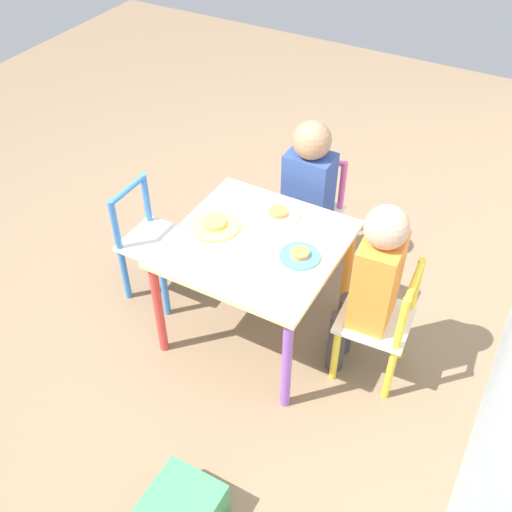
{
  "coord_description": "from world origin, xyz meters",
  "views": [
    {
      "loc": [
        1.49,
        0.83,
        1.93
      ],
      "look_at": [
        0.0,
        0.0,
        0.41
      ],
      "focal_mm": 42.0,
      "sensor_mm": 36.0,
      "label": 1
    }
  ],
  "objects_px": {
    "plate_back": "(300,255)",
    "storage_bin": "(182,510)",
    "child_left": "(307,187)",
    "plate_left": "(278,214)",
    "chair_pink": "(311,215)",
    "kids_table": "(256,255)",
    "child_back": "(372,281)",
    "chair_yellow": "(380,324)",
    "plate_front": "(215,225)",
    "chair_blue": "(151,244)"
  },
  "relations": [
    {
      "from": "chair_blue",
      "to": "child_back",
      "type": "distance_m",
      "value": 0.98
    },
    {
      "from": "plate_back",
      "to": "storage_bin",
      "type": "distance_m",
      "value": 0.94
    },
    {
      "from": "child_back",
      "to": "chair_yellow",
      "type": "bearing_deg",
      "value": 90.0
    },
    {
      "from": "kids_table",
      "to": "storage_bin",
      "type": "distance_m",
      "value": 0.93
    },
    {
      "from": "chair_yellow",
      "to": "storage_bin",
      "type": "height_order",
      "value": "chair_yellow"
    },
    {
      "from": "plate_back",
      "to": "chair_blue",
      "type": "bearing_deg",
      "value": -89.61
    },
    {
      "from": "kids_table",
      "to": "chair_pink",
      "type": "relative_size",
      "value": 1.17
    },
    {
      "from": "kids_table",
      "to": "child_left",
      "type": "distance_m",
      "value": 0.45
    },
    {
      "from": "chair_pink",
      "to": "chair_blue",
      "type": "bearing_deg",
      "value": -134.69
    },
    {
      "from": "plate_front",
      "to": "child_back",
      "type": "bearing_deg",
      "value": 92.88
    },
    {
      "from": "chair_yellow",
      "to": "child_back",
      "type": "relative_size",
      "value": 0.67
    },
    {
      "from": "kids_table",
      "to": "child_left",
      "type": "xyz_separation_m",
      "value": [
        -0.45,
        0.0,
        0.04
      ]
    },
    {
      "from": "kids_table",
      "to": "plate_left",
      "type": "height_order",
      "value": "plate_left"
    },
    {
      "from": "chair_blue",
      "to": "kids_table",
      "type": "bearing_deg",
      "value": -90.0
    },
    {
      "from": "child_left",
      "to": "plate_front",
      "type": "distance_m",
      "value": 0.49
    },
    {
      "from": "chair_blue",
      "to": "storage_bin",
      "type": "xyz_separation_m",
      "value": [
        0.84,
        0.71,
        -0.19
      ]
    },
    {
      "from": "child_back",
      "to": "plate_back",
      "type": "xyz_separation_m",
      "value": [
        0.03,
        -0.27,
        0.03
      ]
    },
    {
      "from": "chair_yellow",
      "to": "plate_left",
      "type": "height_order",
      "value": "chair_yellow"
    },
    {
      "from": "child_back",
      "to": "storage_bin",
      "type": "distance_m",
      "value": 0.99
    },
    {
      "from": "chair_yellow",
      "to": "storage_bin",
      "type": "bearing_deg",
      "value": -23.7
    },
    {
      "from": "child_left",
      "to": "plate_front",
      "type": "xyz_separation_m",
      "value": [
        0.45,
        -0.18,
        0.04
      ]
    },
    {
      "from": "kids_table",
      "to": "plate_left",
      "type": "distance_m",
      "value": 0.2
    },
    {
      "from": "kids_table",
      "to": "plate_back",
      "type": "xyz_separation_m",
      "value": [
        0.0,
        0.18,
        0.08
      ]
    },
    {
      "from": "child_left",
      "to": "plate_front",
      "type": "height_order",
      "value": "child_left"
    },
    {
      "from": "child_back",
      "to": "plate_left",
      "type": "height_order",
      "value": "child_back"
    },
    {
      "from": "chair_pink",
      "to": "plate_left",
      "type": "relative_size",
      "value": 3.09
    },
    {
      "from": "chair_pink",
      "to": "plate_left",
      "type": "height_order",
      "value": "chair_pink"
    },
    {
      "from": "child_left",
      "to": "plate_left",
      "type": "bearing_deg",
      "value": -90.06
    },
    {
      "from": "plate_front",
      "to": "plate_left",
      "type": "bearing_deg",
      "value": 135.0
    },
    {
      "from": "kids_table",
      "to": "chair_pink",
      "type": "height_order",
      "value": "chair_pink"
    },
    {
      "from": "kids_table",
      "to": "chair_pink",
      "type": "xyz_separation_m",
      "value": [
        -0.51,
        0.0,
        -0.15
      ]
    },
    {
      "from": "storage_bin",
      "to": "chair_pink",
      "type": "bearing_deg",
      "value": -171.75
    },
    {
      "from": "child_back",
      "to": "plate_back",
      "type": "height_order",
      "value": "child_back"
    },
    {
      "from": "chair_yellow",
      "to": "chair_pink",
      "type": "distance_m",
      "value": 0.7
    },
    {
      "from": "child_back",
      "to": "storage_bin",
      "type": "xyz_separation_m",
      "value": [
        0.87,
        -0.25,
        -0.39
      ]
    },
    {
      "from": "chair_blue",
      "to": "plate_back",
      "type": "relative_size",
      "value": 3.5
    },
    {
      "from": "chair_pink",
      "to": "child_back",
      "type": "distance_m",
      "value": 0.69
    },
    {
      "from": "plate_front",
      "to": "storage_bin",
      "type": "relative_size",
      "value": 0.87
    },
    {
      "from": "chair_yellow",
      "to": "chair_pink",
      "type": "xyz_separation_m",
      "value": [
        -0.48,
        -0.51,
        0.0
      ]
    },
    {
      "from": "plate_back",
      "to": "storage_bin",
      "type": "height_order",
      "value": "plate_back"
    },
    {
      "from": "child_left",
      "to": "plate_left",
      "type": "relative_size",
      "value": 4.39
    },
    {
      "from": "child_back",
      "to": "plate_back",
      "type": "distance_m",
      "value": 0.27
    },
    {
      "from": "storage_bin",
      "to": "child_back",
      "type": "bearing_deg",
      "value": 163.84
    },
    {
      "from": "plate_left",
      "to": "storage_bin",
      "type": "bearing_deg",
      "value": 10.91
    },
    {
      "from": "plate_left",
      "to": "plate_front",
      "type": "bearing_deg",
      "value": -45.0
    },
    {
      "from": "kids_table",
      "to": "chair_yellow",
      "type": "height_order",
      "value": "chair_yellow"
    },
    {
      "from": "plate_left",
      "to": "chair_blue",
      "type": "bearing_deg",
      "value": -70.0
    },
    {
      "from": "child_back",
      "to": "chair_blue",
      "type": "bearing_deg",
      "value": -91.87
    },
    {
      "from": "chair_pink",
      "to": "chair_blue",
      "type": "xyz_separation_m",
      "value": [
        0.52,
        -0.51,
        0.0
      ]
    },
    {
      "from": "child_left",
      "to": "plate_left",
      "type": "height_order",
      "value": "child_left"
    }
  ]
}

